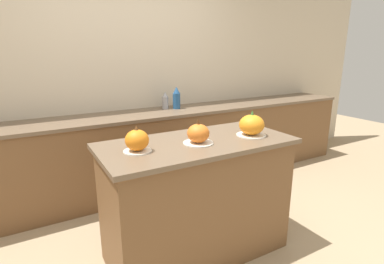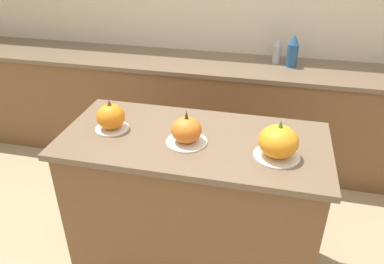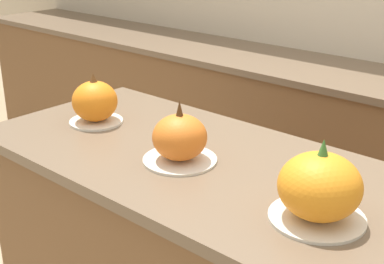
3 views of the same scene
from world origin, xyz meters
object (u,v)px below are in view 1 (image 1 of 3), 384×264
at_px(pumpkin_cake_right, 252,125).
at_px(bottle_short, 165,101).
at_px(pumpkin_cake_center, 198,134).
at_px(bottle_tall, 177,98).
at_px(pumpkin_cake_left, 137,141).

distance_m(pumpkin_cake_right, bottle_short, 1.50).
bearing_deg(bottle_short, pumpkin_cake_center, -105.78).
relative_size(bottle_tall, bottle_short, 1.30).
bearing_deg(pumpkin_cake_left, pumpkin_cake_center, -5.76).
bearing_deg(pumpkin_cake_center, bottle_short, 74.22).
xyz_separation_m(pumpkin_cake_center, pumpkin_cake_right, (0.47, -0.03, 0.01)).
bearing_deg(bottle_short, bottle_tall, -24.39).
bearing_deg(pumpkin_cake_right, bottle_short, 92.15).
height_order(pumpkin_cake_left, bottle_tall, bottle_tall).
bearing_deg(bottle_tall, bottle_short, 155.61).
height_order(pumpkin_cake_left, bottle_short, pumpkin_cake_left).
xyz_separation_m(pumpkin_cake_left, pumpkin_cake_center, (0.45, -0.04, -0.00)).
xyz_separation_m(bottle_tall, bottle_short, (-0.12, 0.06, -0.03)).
xyz_separation_m(pumpkin_cake_center, bottle_short, (0.42, 1.47, 0.00)).
distance_m(pumpkin_cake_right, bottle_tall, 1.44).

